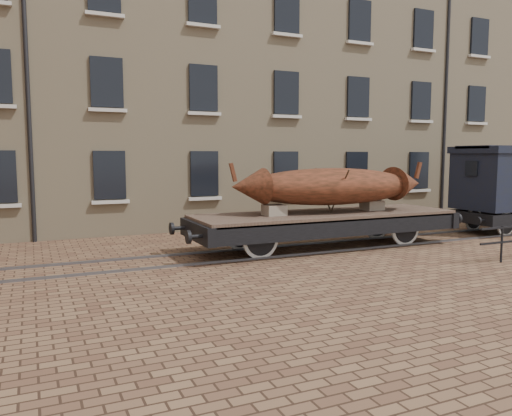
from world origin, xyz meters
name	(u,v)px	position (x,y,z in m)	size (l,w,h in m)	color
ground	(330,247)	(0.00, 0.00, 0.00)	(90.00, 90.00, 0.00)	#513425
warehouse_cream	(275,74)	(3.00, 9.99, 7.00)	(40.00, 10.19, 14.00)	tan
rail_track	(330,246)	(0.00, 0.00, 0.03)	(30.00, 1.52, 0.06)	#59595E
flatcar_wagon	(325,220)	(-0.20, 0.00, 0.89)	(9.44, 2.56, 1.42)	brown
iron_boat	(331,186)	(0.00, 0.00, 1.93)	(6.57, 2.37, 1.58)	brown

